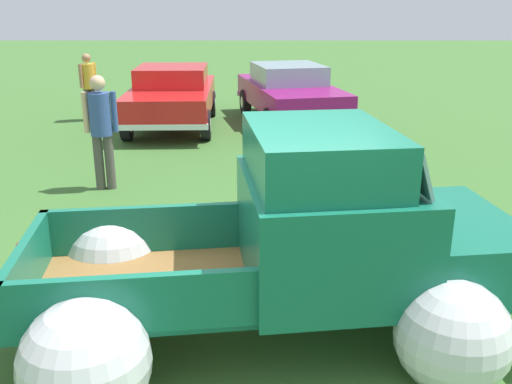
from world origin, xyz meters
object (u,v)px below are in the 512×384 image
vintage_pickup_truck (298,256)px  show_car_1 (289,92)px  show_car_0 (172,94)px  spectator_0 (89,83)px  spectator_1 (101,125)px

vintage_pickup_truck → show_car_1: bearing=80.0°
show_car_0 → show_car_1: (2.83, 0.47, -0.00)m
show_car_0 → spectator_0: bearing=-111.0°
spectator_0 → vintage_pickup_truck: bearing=149.1°
show_car_1 → spectator_0: bearing=-106.0°
vintage_pickup_truck → spectator_1: (-2.84, 4.15, 0.30)m
vintage_pickup_truck → spectator_1: size_ratio=2.63×
vintage_pickup_truck → show_car_1: (0.40, 9.38, 0.03)m
show_car_1 → spectator_1: (-3.24, -5.23, 0.27)m
vintage_pickup_truck → spectator_1: bearing=116.8°
show_car_1 → spectator_1: spectator_1 is taller
show_car_0 → spectator_0: spectator_0 is taller
show_car_1 → spectator_0: spectator_0 is taller
vintage_pickup_truck → show_car_0: 9.24m
spectator_0 → spectator_1: spectator_1 is taller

